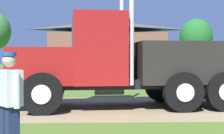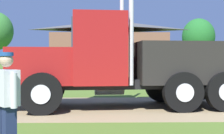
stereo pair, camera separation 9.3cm
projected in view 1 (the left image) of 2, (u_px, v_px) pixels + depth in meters
The scene contains 5 objects.
truck_foreground_white at pixel (128, 64), 10.26m from camera, with size 7.52×3.21×3.95m.
visitor_walking_mid at pixel (9, 100), 5.07m from camera, with size 0.49×0.53×1.62m.
shed_building at pixel (108, 48), 33.57m from camera, with size 11.97×6.51×5.56m.
tree_mid at pixel (89, 33), 47.73m from camera, with size 5.53×5.53×8.44m.
tree_right at pixel (196, 37), 50.89m from camera, with size 5.06×5.06×7.90m.
Camera 1 is at (-5.59, -10.27, 1.50)m, focal length 52.29 mm.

